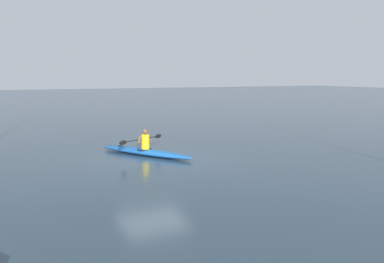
# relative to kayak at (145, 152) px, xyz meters

# --- Properties ---
(ground_plane) EXTENTS (160.00, 160.00, 0.00)m
(ground_plane) POSITION_rel_kayak_xyz_m (0.05, 0.94, -0.13)
(ground_plane) COLOR #283D4C
(kayak) EXTENTS (2.81, 4.31, 0.25)m
(kayak) POSITION_rel_kayak_xyz_m (0.00, 0.00, 0.00)
(kayak) COLOR #1959A5
(kayak) RESTS_ON ground
(kayaker) EXTENTS (2.17, 1.24, 0.79)m
(kayaker) POSITION_rel_kayak_xyz_m (0.01, -0.01, 0.47)
(kayaker) COLOR yellow
(kayaker) RESTS_ON kayak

